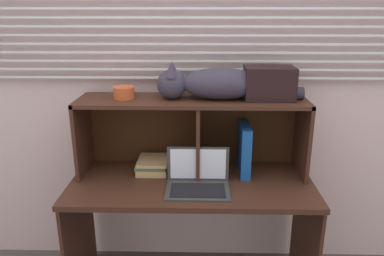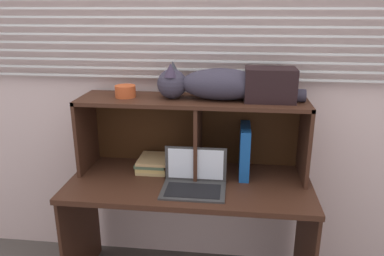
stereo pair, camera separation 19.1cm
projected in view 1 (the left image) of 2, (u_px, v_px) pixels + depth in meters
name	position (u px, v px, depth m)	size (l,w,h in m)	color
back_panel_with_blinds	(193.00, 72.00, 2.24)	(4.40, 0.08, 2.50)	beige
desk	(192.00, 203.00, 2.14)	(1.35, 0.60, 0.70)	#3B2115
hutch_shelf_unit	(193.00, 120.00, 2.15)	(1.28, 0.32, 0.44)	#3B2115
cat	(213.00, 84.00, 2.05)	(0.80, 0.20, 0.20)	#322F3C
laptop	(198.00, 181.00, 2.00)	(0.34, 0.23, 0.21)	#353535
binder_upright	(244.00, 149.00, 2.16)	(0.05, 0.24, 0.29)	#154B95
book_stack	(153.00, 165.00, 2.21)	(0.19, 0.21, 0.08)	tan
small_basket	(124.00, 93.00, 2.08)	(0.12, 0.12, 0.07)	#BC4D24
storage_box	(269.00, 83.00, 2.04)	(0.27, 0.18, 0.18)	black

